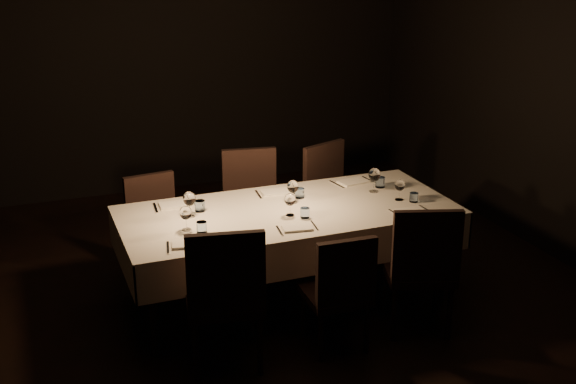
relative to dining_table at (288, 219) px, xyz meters
name	(u,v)px	position (x,y,z in m)	size (l,w,h in m)	color
room	(288,114)	(0.00, 0.00, 0.81)	(5.01, 6.01, 3.01)	black
dining_table	(288,219)	(0.00, 0.00, 0.00)	(2.52, 1.12, 0.76)	black
chair_near_left	(225,293)	(-0.72, -0.74, -0.13)	(0.57, 0.57, 1.02)	black
place_setting_near_left	(190,225)	(-0.80, -0.22, 0.15)	(0.34, 0.40, 0.18)	white
chair_near_center	(340,287)	(0.06, -0.81, -0.20)	(0.43, 0.43, 0.87)	black
place_setting_near_center	(296,211)	(-0.03, -0.22, 0.14)	(0.32, 0.40, 0.17)	white
chair_near_right	(421,264)	(0.70, -0.79, -0.15)	(0.60, 0.60, 0.98)	black
place_setting_near_right	(406,196)	(0.89, -0.22, 0.14)	(0.31, 0.39, 0.17)	white
chair_far_left	(155,222)	(-0.87, 0.78, -0.20)	(0.47, 0.47, 0.87)	black
place_setting_far_left	(187,202)	(-0.72, 0.22, 0.15)	(0.35, 0.41, 0.19)	white
chair_far_center	(252,202)	(-0.02, 0.83, -0.15)	(0.54, 0.54, 0.98)	black
place_setting_far_center	(289,190)	(0.09, 0.22, 0.15)	(0.34, 0.40, 0.18)	white
chair_far_right	(332,193)	(0.73, 0.78, -0.15)	(0.60, 0.60, 0.97)	black
place_setting_far_right	(369,179)	(0.79, 0.22, 0.15)	(0.37, 0.42, 0.20)	white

